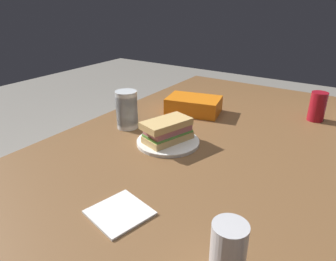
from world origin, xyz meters
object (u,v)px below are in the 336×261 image
(dining_table, at_px, (205,165))
(soda_can_red, at_px, (317,107))
(paper_plate, at_px, (168,142))
(plastic_cup_stack, at_px, (127,110))
(sandwich, at_px, (168,130))
(chip_bag, at_px, (194,105))
(soda_can_silver, at_px, (228,252))

(dining_table, xyz_separation_m, soda_can_red, (-0.47, 0.27, 0.14))
(paper_plate, height_order, plastic_cup_stack, plastic_cup_stack)
(sandwich, bearing_deg, soda_can_red, 143.24)
(dining_table, distance_m, chip_bag, 0.36)
(dining_table, distance_m, soda_can_red, 0.56)
(plastic_cup_stack, bearing_deg, paper_plate, 81.21)
(dining_table, height_order, plastic_cup_stack, plastic_cup_stack)
(paper_plate, bearing_deg, soda_can_red, 142.98)
(soda_can_silver, bearing_deg, paper_plate, -135.74)
(paper_plate, xyz_separation_m, chip_bag, (-0.33, -0.08, 0.03))
(dining_table, bearing_deg, plastic_cup_stack, -86.76)
(paper_plate, distance_m, soda_can_red, 0.66)
(paper_plate, distance_m, soda_can_silver, 0.58)
(paper_plate, xyz_separation_m, soda_can_red, (-0.53, 0.40, 0.06))
(chip_bag, xyz_separation_m, soda_can_silver, (0.74, 0.48, 0.03))
(paper_plate, xyz_separation_m, soda_can_silver, (0.41, 0.40, 0.06))
(dining_table, relative_size, soda_can_red, 14.53)
(paper_plate, distance_m, sandwich, 0.05)
(sandwich, relative_size, soda_can_silver, 1.66)
(sandwich, relative_size, chip_bag, 0.88)
(paper_plate, bearing_deg, dining_table, 112.70)
(dining_table, bearing_deg, soda_can_silver, 30.67)
(sandwich, xyz_separation_m, soda_can_red, (-0.53, 0.40, 0.01))
(dining_table, relative_size, plastic_cup_stack, 11.89)
(dining_table, xyz_separation_m, soda_can_silver, (0.46, 0.27, 0.14))
(plastic_cup_stack, bearing_deg, sandwich, 80.16)
(soda_can_red, distance_m, chip_bag, 0.52)
(paper_plate, relative_size, plastic_cup_stack, 1.49)
(soda_can_red, relative_size, chip_bag, 0.53)
(soda_can_red, distance_m, plastic_cup_stack, 0.79)
(dining_table, distance_m, soda_can_silver, 0.56)
(sandwich, relative_size, soda_can_red, 1.66)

